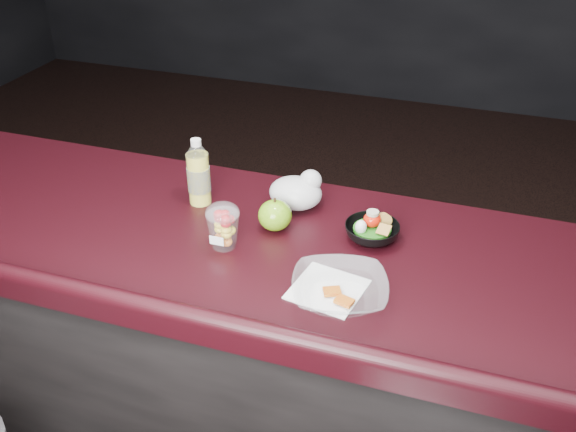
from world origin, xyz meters
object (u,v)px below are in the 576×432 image
(snack_bowl, at_px, (372,231))
(lemonade_bottle, at_px, (199,177))
(fruit_cup, at_px, (223,225))
(green_apple, at_px, (275,215))
(takeout_bowl, at_px, (340,291))

(snack_bowl, bearing_deg, lemonade_bottle, 176.42)
(lemonade_bottle, distance_m, fruit_cup, 0.24)
(green_apple, distance_m, snack_bowl, 0.26)
(lemonade_bottle, xyz_separation_m, takeout_bowl, (0.50, -0.30, -0.06))
(fruit_cup, height_order, takeout_bowl, fruit_cup)
(lemonade_bottle, distance_m, green_apple, 0.26)
(snack_bowl, bearing_deg, takeout_bowl, -93.32)
(lemonade_bottle, relative_size, green_apple, 2.10)
(green_apple, bearing_deg, lemonade_bottle, 165.71)
(fruit_cup, bearing_deg, snack_bowl, 23.22)
(lemonade_bottle, relative_size, snack_bowl, 1.28)
(takeout_bowl, bearing_deg, fruit_cup, 160.75)
(green_apple, bearing_deg, snack_bowl, 7.14)
(lemonade_bottle, bearing_deg, takeout_bowl, -31.54)
(fruit_cup, xyz_separation_m, green_apple, (0.10, 0.12, -0.02))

